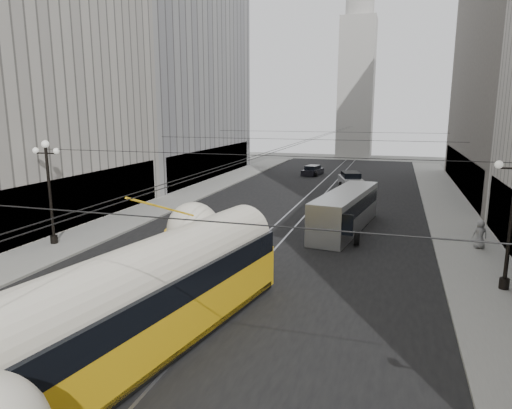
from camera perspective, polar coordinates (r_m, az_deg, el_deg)
The scene contains 15 objects.
road at distance 38.56m, azimuth 5.55°, elevation -0.77°, with size 20.00×85.00×0.02m, color black.
sidewalk_left at distance 45.61m, azimuth -8.46°, elevation 1.18°, with size 4.00×72.00×0.15m, color gray.
sidewalk_right at distance 41.49m, azimuth 23.03°, elevation -0.67°, with size 4.00×72.00×0.15m, color gray.
rail_left at distance 38.72m, azimuth 4.46°, elevation -0.71°, with size 0.12×85.00×0.04m, color gray.
rail_right at distance 38.43m, azimuth 6.65°, elevation -0.84°, with size 0.12×85.00×0.04m, color gray.
building_left_far at distance 59.50m, azimuth -10.97°, elevation 17.26°, with size 12.60×28.60×28.60m.
distant_tower at distance 85.03m, azimuth 12.52°, elevation 15.88°, with size 6.00×6.00×31.36m.
lamppost_left_mid at distance 30.44m, azimuth -24.44°, elevation 2.09°, with size 1.86×0.44×6.37m.
lamppost_right_mid at distance 23.43m, azimuth 29.38°, elevation -0.94°, with size 1.86×0.44×6.37m.
catenary at distance 36.74m, azimuth 5.59°, elevation 7.89°, with size 25.00×72.00×0.23m.
streetcar at distance 16.08m, azimuth -14.59°, elevation -11.90°, with size 5.56×17.64×3.92m.
city_bus at distance 32.51m, azimuth 11.15°, elevation -0.57°, with size 3.78×11.03×2.74m.
sedan_white_far at distance 51.99m, azimuth 11.74°, elevation 3.05°, with size 3.33×5.39×1.59m.
sedan_dark_far at distance 60.13m, azimuth 7.09°, elevation 4.21°, with size 2.43×4.32×1.29m.
pedestrian_sidewalk_right at distance 30.36m, azimuth 26.19°, elevation -3.35°, with size 0.85×0.52×1.74m, color gray.
Camera 1 is at (7.49, -4.43, 8.22)m, focal length 32.00 mm.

